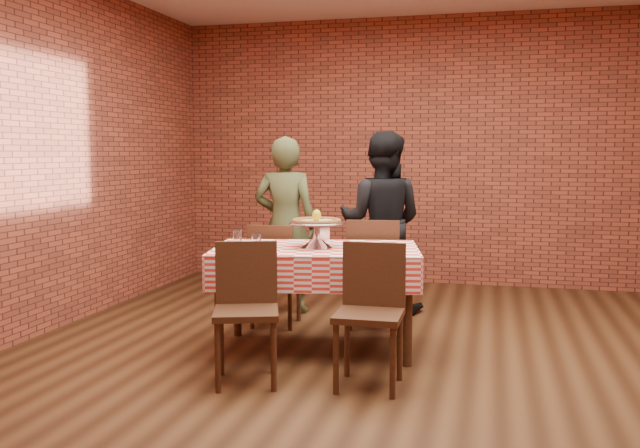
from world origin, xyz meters
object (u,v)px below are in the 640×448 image
at_px(water_glass_right, 237,237).
at_px(diner_black, 381,222).
at_px(diner_olive, 285,225).
at_px(condiment_caddy, 322,233).
at_px(pizza, 317,222).
at_px(chair_near_right, 369,317).
at_px(water_glass_left, 256,241).
at_px(chair_near_left, 246,315).
at_px(chair_far_right, 374,272).
at_px(pizza_stand, 317,235).
at_px(table, 316,299).
at_px(chair_far_left, 276,274).

xyz_separation_m(water_glass_right, diner_black, (0.87, 1.37, 0.00)).
bearing_deg(diner_olive, condiment_caddy, 120.72).
relative_size(pizza, diner_black, 0.22).
bearing_deg(chair_near_right, water_glass_right, 147.00).
bearing_deg(water_glass_left, condiment_caddy, 52.20).
distance_m(condiment_caddy, chair_near_left, 1.20).
distance_m(water_glass_right, chair_near_left, 0.97).
xyz_separation_m(water_glass_left, chair_near_right, (0.91, -0.53, -0.37)).
bearing_deg(water_glass_right, pizza, -2.10).
bearing_deg(condiment_caddy, chair_near_left, -129.87).
height_order(water_glass_left, diner_black, diner_black).
height_order(condiment_caddy, chair_far_right, chair_far_right).
relative_size(chair_near_left, chair_far_right, 0.97).
distance_m(pizza_stand, pizza, 0.10).
distance_m(table, chair_near_right, 0.87).
bearing_deg(pizza_stand, condiment_caddy, 96.30).
relative_size(chair_near_right, chair_far_left, 1.02).
bearing_deg(chair_far_right, chair_near_left, 65.21).
bearing_deg(chair_near_right, chair_near_left, -172.45).
distance_m(pizza, condiment_caddy, 0.34).
relative_size(condiment_caddy, diner_black, 0.08).
xyz_separation_m(pizza_stand, chair_near_right, (0.51, -0.69, -0.41)).
relative_size(pizza, chair_far_left, 0.41).
height_order(water_glass_left, chair_near_right, chair_near_right).
bearing_deg(condiment_caddy, chair_far_right, 28.47).
distance_m(pizza, chair_near_right, 1.00).
distance_m(table, water_glass_left, 0.61).
xyz_separation_m(table, pizza_stand, (0.01, -0.01, 0.47)).
distance_m(pizza_stand, water_glass_left, 0.43).
distance_m(table, chair_near_left, 0.85).
bearing_deg(diner_olive, pizza_stand, 114.08).
bearing_deg(diner_black, condiment_caddy, 77.19).
bearing_deg(chair_near_left, diner_black, 58.46).
bearing_deg(water_glass_left, diner_black, 67.13).
relative_size(water_glass_right, chair_far_left, 0.13).
bearing_deg(pizza, pizza_stand, 0.00).
distance_m(table, pizza_stand, 0.47).
bearing_deg(pizza, chair_near_right, -53.71).
xyz_separation_m(chair_far_right, diner_olive, (-0.86, 0.32, 0.34)).
relative_size(pizza, water_glass_right, 3.25).
bearing_deg(water_glass_left, pizza, 21.28).
relative_size(table, chair_far_left, 1.69).
relative_size(chair_near_right, diner_black, 0.54).
relative_size(pizza_stand, chair_near_right, 0.46).
distance_m(table, diner_olive, 1.33).
xyz_separation_m(chair_near_right, diner_black, (-0.26, 2.08, 0.37)).
bearing_deg(chair_far_left, water_glass_left, 95.32).
bearing_deg(pizza_stand, pizza, 0.00).
height_order(table, chair_far_left, chair_far_left).
xyz_separation_m(water_glass_left, water_glass_right, (-0.21, 0.18, 0.00)).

